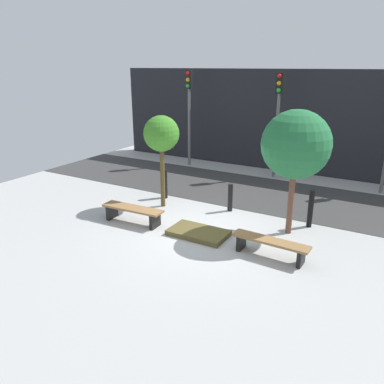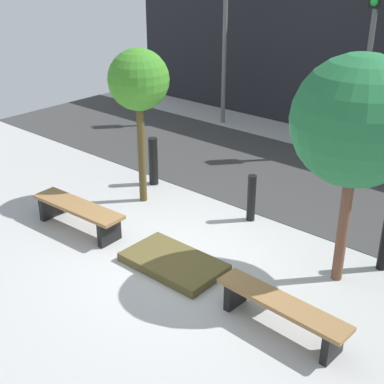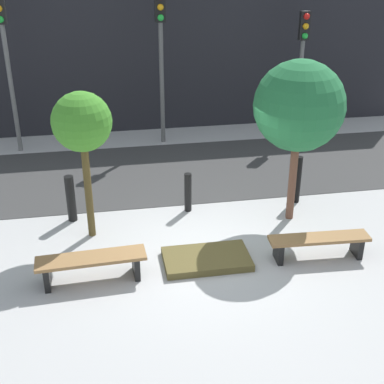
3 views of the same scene
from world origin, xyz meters
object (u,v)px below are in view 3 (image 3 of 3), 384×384
at_px(tree_behind_right_bench, 299,107).
at_px(traffic_light_mid_west, 161,43).
at_px(bench_right, 319,242).
at_px(planter_bed, 207,259).
at_px(bollard_left, 188,192).
at_px(traffic_light_west, 5,46).
at_px(bollard_far_left, 71,199).
at_px(bollard_center, 298,180).
at_px(tree_behind_left_bench, 82,124).
at_px(bench_left, 92,263).
at_px(traffic_light_mid_east, 302,51).

relative_size(tree_behind_right_bench, traffic_light_mid_west, 0.81).
bearing_deg(bench_right, planter_bed, 177.32).
distance_m(tree_behind_right_bench, traffic_light_mid_west, 5.43).
xyz_separation_m(bollard_left, traffic_light_mid_west, (0.00, 4.31, 2.39)).
relative_size(tree_behind_right_bench, traffic_light_west, 0.80).
bearing_deg(traffic_light_west, tree_behind_right_bench, -39.44).
distance_m(bollard_far_left, traffic_light_mid_west, 5.48).
bearing_deg(bollard_left, bollard_center, 0.00).
xyz_separation_m(tree_behind_left_bench, bollard_far_left, (-0.40, 0.70, -1.84)).
bearing_deg(traffic_light_mid_west, bollard_left, -90.00).
distance_m(tree_behind_left_bench, bollard_far_left, 2.01).
height_order(tree_behind_right_bench, traffic_light_mid_west, traffic_light_mid_west).
relative_size(bench_left, bollard_far_left, 1.89).
distance_m(bench_right, bollard_left, 3.08).
distance_m(bollard_far_left, bollard_left, 2.48).
height_order(tree_behind_left_bench, traffic_light_west, traffic_light_west).
bearing_deg(tree_behind_right_bench, bollard_center, 60.18).
distance_m(traffic_light_west, traffic_light_mid_west, 4.01).
xyz_separation_m(tree_behind_right_bench, traffic_light_west, (-6.09, 5.01, 0.41)).
distance_m(tree_behind_left_bench, tree_behind_right_bench, 4.15).
height_order(traffic_light_mid_west, traffic_light_mid_east, traffic_light_mid_west).
xyz_separation_m(bench_right, tree_behind_left_bench, (-4.15, 1.58, 2.02)).
bearing_deg(bench_left, bench_right, -2.82).
height_order(bench_left, bollard_far_left, bollard_far_left).
height_order(bench_right, traffic_light_west, traffic_light_west).
height_order(bench_right, tree_behind_right_bench, tree_behind_right_bench).
height_order(planter_bed, traffic_light_mid_west, traffic_light_mid_west).
xyz_separation_m(bench_left, bench_right, (4.15, -0.00, -0.02)).
xyz_separation_m(planter_bed, traffic_light_mid_east, (4.01, 6.38, 2.38)).
bearing_deg(bench_left, bollard_far_left, 97.14).
relative_size(bench_right, tree_behind_right_bench, 0.56).
height_order(tree_behind_left_bench, traffic_light_mid_east, traffic_light_mid_east).
xyz_separation_m(planter_bed, tree_behind_left_bench, (-2.08, 1.38, 2.28)).
bearing_deg(traffic_light_mid_east, bollard_left, -132.95).
distance_m(bollard_center, traffic_light_west, 8.12).
height_order(tree_behind_right_bench, bollard_center, tree_behind_right_bench).
distance_m(bench_left, tree_behind_left_bench, 2.55).
relative_size(bench_left, traffic_light_mid_east, 0.54).
distance_m(planter_bed, traffic_light_west, 8.04).
relative_size(bollard_left, bollard_center, 0.80).
bearing_deg(bench_left, traffic_light_mid_east, 44.41).
xyz_separation_m(bench_left, traffic_light_mid_west, (2.08, 6.58, 2.48)).
bearing_deg(tree_behind_right_bench, bollard_far_left, 171.30).
bearing_deg(bollard_center, bench_right, -99.96).
height_order(bench_left, traffic_light_west, traffic_light_west).
distance_m(bench_left, bench_right, 4.15).
relative_size(bollard_left, traffic_light_west, 0.21).
xyz_separation_m(bench_right, traffic_light_west, (-6.09, 6.58, 2.53)).
height_order(bollard_far_left, traffic_light_mid_east, traffic_light_mid_east).
distance_m(bench_right, traffic_light_west, 9.31).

